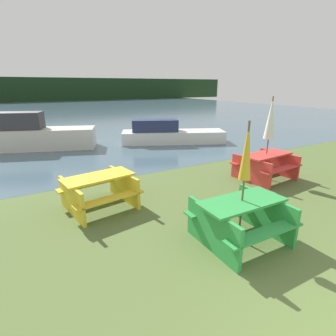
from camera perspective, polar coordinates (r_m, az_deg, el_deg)
name	(u,v)px	position (r m, az deg, el deg)	size (l,w,h in m)	color
water	(46,111)	(32.48, -25.01, 11.19)	(60.00, 50.00, 0.00)	#425B6B
far_treeline	(32,89)	(52.32, -27.47, 14.93)	(80.00, 1.60, 4.00)	#193319
picnic_table_green	(241,217)	(4.93, 15.52, -10.23)	(1.57, 1.40, 0.79)	green
picnic_table_red	(265,164)	(8.40, 20.44, 0.88)	(1.71, 1.50, 0.77)	red
picnic_table_yellow	(99,189)	(6.20, -14.79, -4.45)	(1.75, 1.60, 0.77)	yellow
umbrella_white	(271,118)	(8.14, 21.46, 10.00)	(0.31, 0.31, 2.42)	brown
umbrella_gold	(247,153)	(4.52, 16.73, 3.13)	(0.20, 0.20, 2.18)	brown
boat	(169,134)	(12.96, 0.25, 7.39)	(5.06, 3.23, 1.14)	silver
boat_second	(36,135)	(13.00, -26.88, 6.37)	(4.87, 2.85, 1.62)	beige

